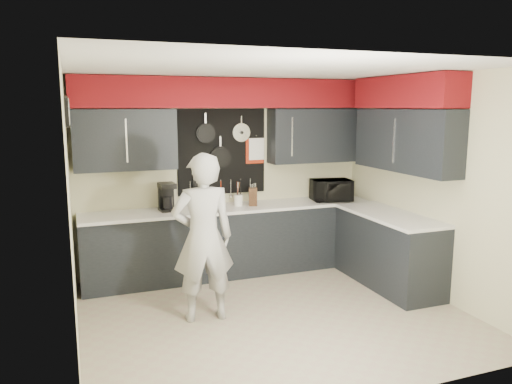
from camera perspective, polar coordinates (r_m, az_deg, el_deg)
name	(u,v)px	position (r m, az deg, el deg)	size (l,w,h in m)	color
ground	(273,314)	(5.59, 2.00, -13.76)	(4.00, 4.00, 0.00)	tan
back_wall_assembly	(229,123)	(6.64, -3.15, 7.85)	(4.00, 0.36, 2.60)	beige
right_wall_assembly	(409,131)	(6.30, 17.05, 6.71)	(0.36, 3.50, 2.60)	beige
left_wall_assembly	(71,207)	(4.83, -20.40, -1.56)	(0.05, 3.50, 2.60)	beige
base_cabinets	(275,243)	(6.60, 2.22, -5.82)	(3.95, 2.20, 0.92)	black
microwave	(331,190)	(7.08, 8.59, 0.21)	(0.54, 0.37, 0.30)	black
knife_block	(253,197)	(6.65, -0.35, -0.55)	(0.11, 0.11, 0.24)	#321A0F
utensil_crock	(238,200)	(6.66, -2.04, -0.95)	(0.11, 0.11, 0.15)	white
coffee_maker	(167,196)	(6.43, -10.16, -0.47)	(0.21, 0.25, 0.36)	black
person	(203,238)	(5.22, -6.06, -5.23)	(0.65, 0.43, 1.77)	#A1A19F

